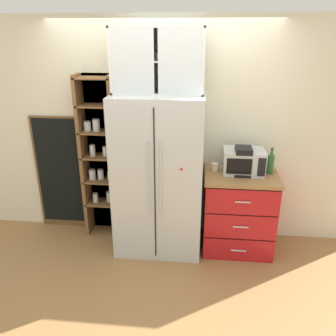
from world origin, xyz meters
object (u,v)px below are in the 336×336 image
at_px(microwave, 243,161).
at_px(refrigerator, 159,175).
at_px(chalkboard_menu, 60,173).
at_px(mug_cream, 215,167).
at_px(bottle_green, 271,162).
at_px(coffee_maker, 243,160).

bearing_deg(microwave, refrigerator, -174.45).
bearing_deg(chalkboard_menu, microwave, -5.74).
relative_size(refrigerator, mug_cream, 15.36).
distance_m(refrigerator, microwave, 0.93).
distance_m(bottle_green, chalkboard_menu, 2.52).
height_order(microwave, bottle_green, bottle_green).
distance_m(refrigerator, mug_cream, 0.63).
xyz_separation_m(coffee_maker, bottle_green, (0.31, 0.05, -0.03)).
distance_m(microwave, coffee_maker, 0.05).
height_order(refrigerator, bottle_green, refrigerator).
relative_size(refrigerator, bottle_green, 6.17).
bearing_deg(microwave, chalkboard_menu, 174.26).
bearing_deg(coffee_maker, refrigerator, -177.01).
distance_m(mug_cream, chalkboard_menu, 1.92).
xyz_separation_m(mug_cream, chalkboard_menu, (-1.89, 0.19, -0.24)).
xyz_separation_m(refrigerator, chalkboard_menu, (-1.28, 0.31, -0.16)).
height_order(coffee_maker, bottle_green, coffee_maker).
bearing_deg(chalkboard_menu, refrigerator, -13.60).
bearing_deg(refrigerator, bottle_green, 4.65).
height_order(refrigerator, coffee_maker, refrigerator).
height_order(microwave, mug_cream, microwave).
distance_m(microwave, mug_cream, 0.32).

